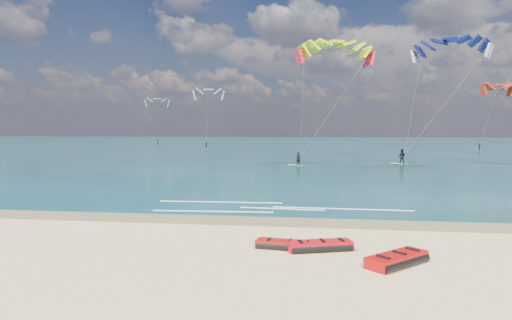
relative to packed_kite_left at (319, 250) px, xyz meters
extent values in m
plane|color=tan|center=(-4.73, 41.99, 0.00)|extent=(320.00, 320.00, 0.00)
cube|color=brown|center=(-4.73, 4.99, 0.00)|extent=(320.00, 2.40, 0.01)
cube|color=#0B333E|center=(-4.73, 105.99, 0.02)|extent=(320.00, 200.00, 0.04)
cube|color=#D1E91B|center=(-2.50, 37.78, 0.07)|extent=(1.26, 0.86, 0.05)
imported|color=black|center=(-2.50, 37.78, 0.88)|extent=(0.70, 0.62, 1.61)
cylinder|color=black|center=(-2.23, 37.51, 1.11)|extent=(0.46, 0.24, 0.04)
cube|color=#AFD51F|center=(10.23, 41.99, 0.07)|extent=(1.45, 0.53, 0.06)
imported|color=black|center=(10.23, 41.99, 1.00)|extent=(1.03, 0.90, 1.82)
cylinder|color=black|center=(10.54, 41.67, 1.32)|extent=(0.58, 0.08, 0.04)
cube|color=white|center=(-2.06, 8.29, 0.04)|extent=(4.76, 0.58, 0.01)
cube|color=white|center=(-5.97, 10.09, 0.04)|extent=(7.57, 0.51, 0.01)
cube|color=white|center=(1.25, 8.74, 0.04)|extent=(7.78, 0.43, 0.01)
cube|color=white|center=(-5.72, 6.99, 0.04)|extent=(6.59, 0.59, 0.01)
camera|label=1|loc=(-0.06, -16.86, 4.56)|focal=32.00mm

